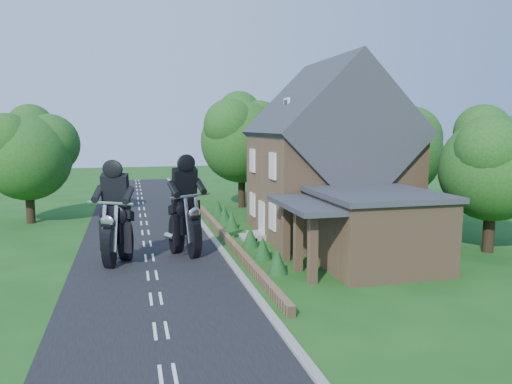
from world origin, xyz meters
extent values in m
plane|color=#164814|center=(0.00, 0.00, 0.00)|extent=(120.00, 120.00, 0.00)
cube|color=black|center=(0.00, 0.00, 0.01)|extent=(7.00, 80.00, 0.02)
cube|color=gray|center=(3.65, 0.00, 0.06)|extent=(0.30, 80.00, 0.12)
cube|color=#886445|center=(4.30, 5.00, 0.20)|extent=(0.30, 22.00, 0.40)
cube|color=#886445|center=(10.50, 6.00, 3.00)|extent=(8.00, 8.00, 6.00)
cube|color=#2C2E35|center=(10.50, 6.00, 6.00)|extent=(8.48, 8.64, 8.48)
cube|color=#886445|center=(12.50, 6.00, 9.20)|extent=(0.60, 0.90, 1.60)
cube|color=white|center=(7.90, 6.00, 7.50)|extent=(0.12, 0.80, 0.90)
cube|color=black|center=(7.84, 6.00, 7.50)|extent=(0.04, 0.55, 0.65)
cube|color=white|center=(6.44, 6.00, 1.05)|extent=(0.10, 1.10, 2.10)
cube|color=gray|center=(6.10, 6.00, 0.15)|extent=(0.80, 1.60, 0.30)
cube|color=gray|center=(5.60, 6.00, 0.07)|extent=(0.80, 1.60, 0.15)
cube|color=white|center=(6.44, 3.80, 1.60)|extent=(0.10, 1.10, 1.40)
cube|color=black|center=(6.42, 3.80, 1.60)|extent=(0.04, 0.92, 1.22)
cube|color=white|center=(6.44, 8.20, 1.60)|extent=(0.10, 1.10, 1.40)
cube|color=black|center=(6.42, 8.20, 1.60)|extent=(0.04, 0.92, 1.22)
cube|color=white|center=(6.44, 3.80, 4.30)|extent=(0.10, 1.10, 1.40)
cube|color=black|center=(6.42, 3.80, 4.30)|extent=(0.04, 0.92, 1.22)
cube|color=white|center=(6.44, 8.20, 4.30)|extent=(0.10, 1.10, 1.40)
cube|color=black|center=(6.42, 8.20, 4.30)|extent=(0.04, 0.92, 1.22)
cube|color=#886445|center=(10.00, -0.80, 1.60)|extent=(5.00, 5.60, 3.20)
cube|color=#2C2E35|center=(10.00, -0.80, 3.32)|extent=(5.30, 5.94, 0.24)
cube|color=#2C2E35|center=(6.90, -0.80, 2.95)|extent=(2.60, 5.32, 0.22)
cube|color=#886445|center=(6.30, -2.60, 1.40)|extent=(0.35, 0.35, 2.80)
cube|color=#886445|center=(6.30, -0.80, 1.40)|extent=(0.35, 0.35, 2.80)
cube|color=#886445|center=(6.30, 1.00, 1.40)|extent=(0.35, 0.35, 2.80)
cylinder|color=black|center=(17.00, 0.00, 1.40)|extent=(0.56, 0.56, 2.80)
sphere|color=#194614|center=(17.00, 0.00, 4.23)|extent=(5.20, 5.20, 5.20)
sphere|color=#194614|center=(18.17, 0.52, 5.01)|extent=(3.74, 3.74, 3.74)
sphere|color=#194614|center=(16.09, -0.78, 5.27)|extent=(3.22, 3.22, 3.22)
sphere|color=#194614|center=(17.10, 1.04, 6.05)|extent=(2.86, 2.86, 2.86)
cylinder|color=black|center=(16.50, 8.50, 1.50)|extent=(0.56, 0.56, 3.00)
sphere|color=#194614|center=(16.50, 8.50, 4.65)|extent=(6.00, 6.00, 6.00)
sphere|color=#194614|center=(17.85, 9.10, 5.55)|extent=(4.32, 4.32, 4.32)
sphere|color=#194614|center=(15.45, 7.60, 5.85)|extent=(3.72, 3.72, 3.72)
sphere|color=#194614|center=(16.60, 9.70, 6.75)|extent=(3.30, 3.30, 3.30)
cylinder|color=black|center=(14.00, 16.00, 1.80)|extent=(0.56, 0.56, 3.60)
sphere|color=#194614|center=(14.00, 16.00, 5.58)|extent=(7.20, 7.20, 7.20)
sphere|color=#194614|center=(15.62, 16.72, 6.66)|extent=(5.18, 5.18, 5.18)
sphere|color=#194614|center=(12.74, 14.92, 7.02)|extent=(4.46, 4.46, 4.46)
sphere|color=#194614|center=(14.10, 17.44, 8.10)|extent=(3.96, 3.96, 3.96)
cylinder|color=black|center=(8.00, 17.00, 1.70)|extent=(0.56, 0.56, 3.40)
sphere|color=#194614|center=(8.00, 17.00, 5.16)|extent=(6.40, 6.40, 6.40)
sphere|color=#194614|center=(9.44, 17.64, 6.12)|extent=(4.61, 4.61, 4.61)
sphere|color=#194614|center=(6.88, 16.04, 6.44)|extent=(3.97, 3.97, 3.97)
sphere|color=#194614|center=(8.10, 18.28, 7.40)|extent=(3.52, 3.52, 3.52)
cylinder|color=black|center=(-7.00, 14.00, 1.40)|extent=(0.56, 0.56, 2.80)
sphere|color=#194614|center=(-7.00, 14.00, 4.34)|extent=(5.60, 5.60, 5.60)
sphere|color=#194614|center=(-5.74, 14.56, 5.18)|extent=(4.03, 4.03, 4.03)
sphere|color=#194614|center=(-7.98, 13.16, 5.46)|extent=(3.47, 3.47, 3.47)
sphere|color=#194614|center=(-6.90, 15.12, 6.30)|extent=(3.08, 3.08, 3.08)
cone|color=#133C18|center=(5.30, -1.00, 0.55)|extent=(0.90, 0.90, 1.10)
cone|color=#133C18|center=(5.30, 1.50, 0.55)|extent=(0.90, 0.90, 1.10)
cone|color=#133C18|center=(5.30, 4.00, 0.55)|extent=(0.90, 0.90, 1.10)
cone|color=#133C18|center=(5.30, 9.00, 0.55)|extent=(0.90, 0.90, 1.10)
cone|color=#133C18|center=(5.30, 11.50, 0.55)|extent=(0.90, 0.90, 1.10)
cone|color=#133C18|center=(5.30, 14.00, 0.55)|extent=(0.90, 0.90, 1.10)
camera|label=1|loc=(-0.76, -21.14, 6.33)|focal=35.00mm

